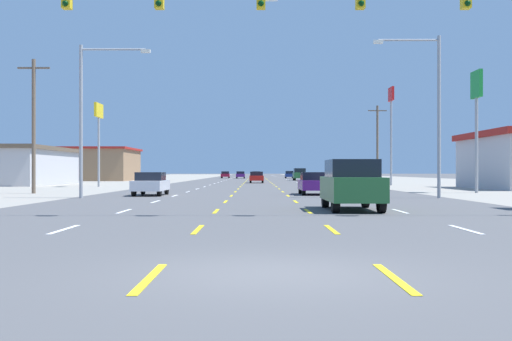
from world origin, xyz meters
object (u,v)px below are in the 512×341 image
at_px(hatchback_far_right_distant_a, 286,175).
at_px(sedan_center_turn_farther, 253,175).
at_px(sedan_inner_right_mid, 311,183).
at_px(sedan_center_turn_midfar, 254,177).
at_px(pole_sign_right_row_2, 388,113).
at_px(sedan_inner_left_farthest, 238,175).
at_px(pole_sign_left_row_1, 96,121).
at_px(pole_sign_right_row_1, 473,101).
at_px(sedan_far_left_near, 148,183).
at_px(sedan_far_left_distant_b, 222,175).
at_px(suv_inner_right_nearest, 348,184).
at_px(streetlight_right_row_0, 429,104).
at_px(streetlight_left_row_0, 85,108).
at_px(suv_far_right_far, 296,174).

bearing_deg(hatchback_far_right_distant_a, sedan_center_turn_farther, -158.27).
relative_size(sedan_inner_right_mid, sedan_center_turn_midfar, 1.00).
bearing_deg(pole_sign_right_row_2, sedan_inner_left_farthest, 105.61).
height_order(pole_sign_left_row_1, pole_sign_right_row_1, pole_sign_right_row_1).
relative_size(sedan_far_left_near, sedan_inner_left_farthest, 1.00).
distance_m(pole_sign_left_row_1, pole_sign_right_row_2, 30.42).
distance_m(sedan_far_left_near, sedan_inner_left_farthest, 91.19).
relative_size(sedan_inner_left_farthest, sedan_far_left_distant_b, 1.00).
xyz_separation_m(sedan_center_turn_midfar, pole_sign_right_row_2, (14.39, -13.73, 7.02)).
relative_size(sedan_inner_left_farthest, pole_sign_right_row_1, 0.52).
height_order(suv_inner_right_nearest, sedan_far_left_near, suv_inner_right_nearest).
xyz_separation_m(sedan_inner_right_mid, sedan_center_turn_midfar, (-3.69, 40.22, 0.00)).
distance_m(pole_sign_right_row_2, streetlight_right_row_0, 32.20).
xyz_separation_m(sedan_far_left_distant_b, pole_sign_left_row_1, (-8.75, -74.18, 5.60)).
xyz_separation_m(suv_inner_right_nearest, pole_sign_right_row_2, (10.71, 42.82, 6.75)).
xyz_separation_m(sedan_inner_left_farthest, streetlight_left_row_0, (-6.28, -95.00, 4.32)).
relative_size(suv_inner_right_nearest, streetlight_right_row_0, 0.53).
height_order(sedan_inner_right_mid, streetlight_left_row_0, streetlight_left_row_0).
bearing_deg(suv_far_right_far, sedan_center_turn_farther, 104.21).
bearing_deg(sedan_far_left_near, streetlight_right_row_0, -13.15).
bearing_deg(sedan_far_left_near, streetlight_left_row_0, -126.53).
relative_size(sedan_far_left_near, pole_sign_right_row_1, 0.52).
relative_size(suv_inner_right_nearest, suv_far_right_far, 1.00).
bearing_deg(streetlight_right_row_0, sedan_inner_right_mid, 139.58).
distance_m(sedan_far_left_near, sedan_center_turn_farther, 90.74).
bearing_deg(sedan_center_turn_midfar, streetlight_right_row_0, -77.71).
height_order(sedan_center_turn_farther, pole_sign_right_row_2, pole_sign_right_row_2).
height_order(hatchback_far_right_distant_a, streetlight_right_row_0, streetlight_right_row_0).
relative_size(sedan_inner_left_farthest, hatchback_far_right_distant_a, 1.15).
bearing_deg(hatchback_far_right_distant_a, streetlight_left_row_0, -99.62).
relative_size(sedan_inner_right_mid, suv_far_right_far, 0.92).
distance_m(suv_inner_right_nearest, pole_sign_left_row_1, 41.75).
relative_size(sedan_far_left_near, sedan_inner_right_mid, 1.00).
distance_m(sedan_far_left_near, hatchback_far_right_distant_a, 94.25).
xyz_separation_m(hatchback_far_right_distant_a, pole_sign_left_row_1, (-22.31, -71.41, 5.57)).
distance_m(suv_inner_right_nearest, sedan_far_left_distant_b, 111.41).
bearing_deg(pole_sign_left_row_1, suv_far_right_far, 61.34).
height_order(sedan_inner_right_mid, hatchback_far_right_distant_a, hatchback_far_right_distant_a).
bearing_deg(pole_sign_right_row_1, sedan_far_left_distant_b, 103.57).
xyz_separation_m(suv_inner_right_nearest, sedan_center_turn_farther, (-3.71, 105.40, -0.27)).
relative_size(suv_inner_right_nearest, pole_sign_right_row_1, 0.57).
distance_m(hatchback_far_right_distant_a, pole_sign_left_row_1, 75.02).
bearing_deg(pole_sign_left_row_1, sedan_center_turn_midfar, 52.12).
distance_m(sedan_inner_right_mid, sedan_far_left_distant_b, 95.17).
height_order(sedan_center_turn_midfar, hatchback_far_right_distant_a, hatchback_far_right_distant_a).
bearing_deg(sedan_inner_right_mid, sedan_far_left_near, -172.15).
relative_size(sedan_far_left_distant_b, pole_sign_left_row_1, 0.55).
xyz_separation_m(suv_inner_right_nearest, sedan_far_left_distant_b, (-10.32, 110.94, -0.27)).
xyz_separation_m(hatchback_far_right_distant_a, streetlight_right_row_0, (3.01, -97.15, 4.54)).
distance_m(pole_sign_left_row_1, streetlight_right_row_0, 36.11).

